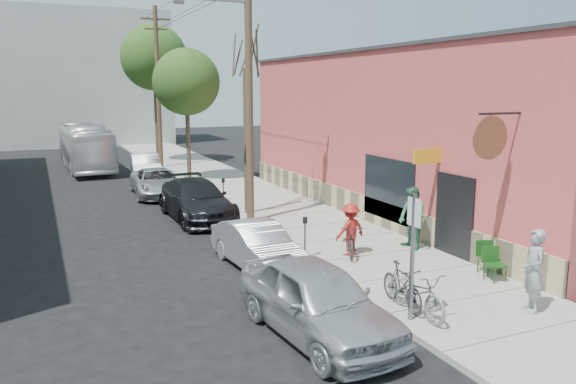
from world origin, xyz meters
name	(u,v)px	position (x,y,z in m)	size (l,w,h in m)	color
ground	(240,278)	(0.00, 0.00, 0.00)	(120.00, 120.00, 0.00)	black
sidewalk	(248,195)	(4.25, 11.00, 0.07)	(4.50, 58.00, 0.15)	#99978D
cafe_building	(407,134)	(8.99, 4.99, 3.30)	(6.60, 20.20, 6.61)	#BB4745
end_cap_building	(66,79)	(-2.00, 42.00, 6.00)	(18.00, 8.00, 12.00)	#A7A7A2
sign_post	(413,245)	(2.35, -4.50, 1.83)	(0.07, 0.45, 2.80)	slate
parking_meter_near	(305,231)	(2.25, 0.55, 0.98)	(0.14, 0.14, 1.24)	slate
parking_meter_far	(223,188)	(2.25, 8.47, 0.98)	(0.14, 0.14, 1.24)	slate
utility_pole_near	(247,80)	(2.39, 5.73, 5.41)	(3.57, 0.28, 10.00)	#503A28
utility_pole_far	(158,85)	(2.45, 22.36, 5.34)	(1.80, 0.28, 10.00)	#503A28
tree_bare	(247,142)	(2.80, 7.03, 3.03)	(0.24, 0.24, 5.75)	#44392C
tree_leafy_mid	(186,82)	(2.80, 16.47, 5.45)	(3.61, 3.61, 7.12)	#44392C
tree_leafy_far	(154,58)	(2.80, 25.19, 7.16)	(4.44, 4.44, 9.25)	#44392C
patio_chair_a	(489,258)	(6.19, -2.78, 0.59)	(0.50, 0.50, 0.88)	#124112
patio_chair_b	(495,264)	(5.92, -3.29, 0.59)	(0.50, 0.50, 0.88)	#124112
patron_grey	(534,271)	(5.15, -5.20, 1.10)	(0.70, 0.46, 1.91)	gray
patron_green	(412,218)	(5.70, 0.03, 1.13)	(0.96, 0.74, 1.97)	#296746
cyclist	(350,229)	(3.63, 0.27, 0.94)	(1.02, 0.59, 1.58)	maroon
cyclist_bike	(350,239)	(3.63, 0.27, 0.64)	(0.64, 1.85, 0.97)	black
parked_bike_a	(402,286)	(2.62, -3.80, 0.66)	(0.48, 1.70, 1.02)	black
parked_bike_b	(417,292)	(2.66, -4.29, 0.67)	(0.69, 1.99, 1.05)	slate
car_0	(317,300)	(0.29, -4.09, 0.79)	(1.86, 4.62, 1.58)	#B1B5B9
car_1	(257,246)	(0.80, 0.70, 0.65)	(1.38, 3.96, 1.30)	#AFB4B7
car_2	(196,200)	(0.80, 7.44, 0.77)	(2.16, 5.32, 1.54)	black
car_3	(157,182)	(0.34, 12.97, 0.66)	(2.18, 4.73, 1.31)	#A3A7AA
car_4	(146,167)	(0.77, 18.49, 0.71)	(1.51, 4.34, 1.43)	#929699
bus	(85,147)	(-2.01, 24.03, 1.42)	(2.38, 10.17, 2.83)	white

